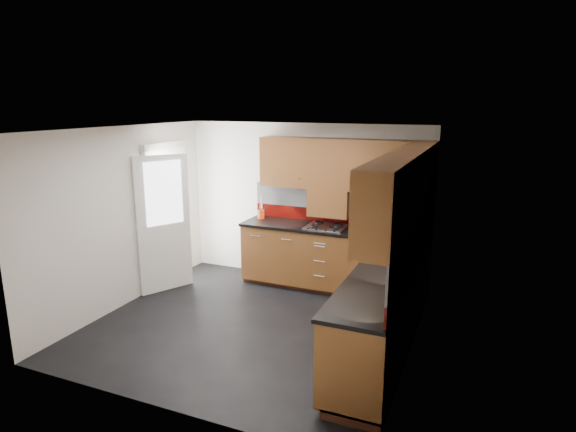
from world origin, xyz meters
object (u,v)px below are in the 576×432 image
at_px(utensil_pot, 261,213).
at_px(food_processor, 402,234).
at_px(gas_hob, 326,227).
at_px(toaster, 408,228).

xyz_separation_m(utensil_pot, food_processor, (2.24, -0.52, 0.04)).
relative_size(gas_hob, food_processor, 2.05).
xyz_separation_m(gas_hob, utensil_pot, (-1.10, 0.13, 0.08)).
xyz_separation_m(toaster, food_processor, (0.00, -0.47, 0.03)).
relative_size(utensil_pot, food_processor, 1.40).
bearing_deg(toaster, food_processor, -89.65).
bearing_deg(food_processor, utensil_pot, 166.86).
distance_m(gas_hob, food_processor, 1.21).
bearing_deg(toaster, gas_hob, -175.83).
distance_m(gas_hob, toaster, 1.14).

